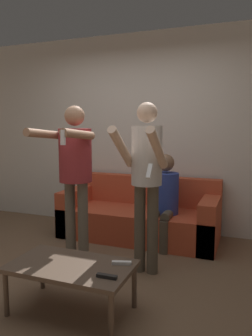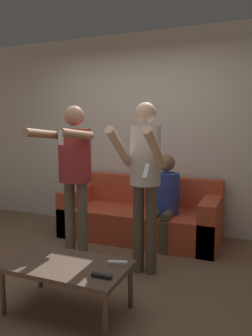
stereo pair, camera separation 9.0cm
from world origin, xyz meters
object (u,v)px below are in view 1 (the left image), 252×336
Objects in this scene: person_standing_left at (75,165)px; person_standing_right at (146,170)px; person_seated at (164,197)px; couch at (140,217)px; coffee_table at (71,269)px; remote_near at (107,276)px; remote_far at (122,263)px.

person_standing_left is 0.99× the size of person_standing_right.
couch is at bearing 155.54° from person_seated.
remote_near reaches higher than coffee_table.
remote_far is (0.06, -1.54, -0.20)m from person_seated.
remote_near is (0.02, -0.97, -0.63)m from person_standing_right.
couch is 1.20× the size of person_standing_right.
person_standing_left is 0.78m from person_standing_right.
person_standing_right is at bearing -88.16° from person_seated.
person_standing_right is 1.15m from coffee_table.
remote_near is (0.41, -1.95, 0.14)m from couch.
couch is 1.77m from remote_far.
remote_near is 0.25m from remote_far.
coffee_table is at bearing -62.53° from person_standing_left.
person_standing_right is 0.92m from person_seated.
person_standing_left is at bearing -111.63° from couch.
remote_far is (0.43, -1.71, 0.14)m from couch.
remote_near is at bearing -78.06° from couch.
couch is 13.00× the size of remote_far.
remote_near is (0.35, -0.11, 0.05)m from coffee_table.
person_seated reaches higher than remote_near.
remote_near and remote_far have the same top height.
couch is at bearing 101.94° from remote_near.
couch reaches higher than coffee_table.
person_standing_right is 1.50× the size of person_seated.
person_standing_right reaches higher than remote_far.
person_standing_right is (0.39, -0.98, 0.76)m from couch.
remote_near is at bearing -17.35° from coffee_table.
remote_far is at bearing -87.07° from person_standing_right.
remote_far is at bearing -75.99° from couch.
person_standing_right is 11.03× the size of remote_near.
person_seated is (0.75, 0.81, -0.45)m from person_standing_left.
coffee_table is 0.37m from remote_near.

